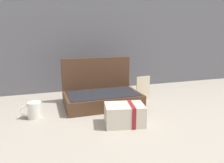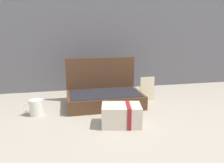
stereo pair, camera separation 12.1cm
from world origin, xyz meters
The scene contains 6 objects.
ground_plane centered at (0.00, 0.00, 0.00)m, with size 6.00×6.00×0.00m, color #9E9384.
back_wall centered at (0.00, 0.58, 0.70)m, with size 3.20×0.06×1.40m, color #56565B.
open_suitcase centered at (-0.04, 0.15, 0.07)m, with size 0.47×0.29×0.29m.
cream_toiletry_bag centered at (0.00, -0.19, 0.05)m, with size 0.22×0.17×0.11m.
coffee_mug centered at (-0.44, 0.04, 0.04)m, with size 0.11×0.08×0.09m.
info_card_left centered at (0.26, 0.15, 0.08)m, with size 0.10×0.01×0.17m, color beige.
Camera 2 is at (-0.27, -1.18, 0.46)m, focal length 34.58 mm.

